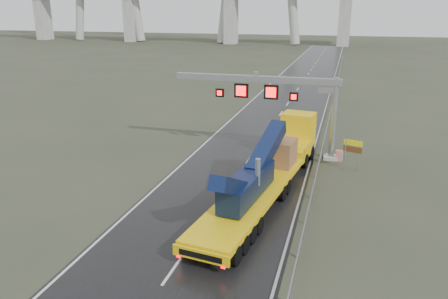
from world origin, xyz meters
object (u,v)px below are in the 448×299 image
(exit_sign_pair, at_px, (353,149))
(striped_barrier, at_px, (339,156))
(sign_gantry, at_px, (279,93))
(heavy_haul_truck, at_px, (273,163))

(exit_sign_pair, relative_size, striped_barrier, 2.72)
(sign_gantry, height_order, striped_barrier, sign_gantry)
(striped_barrier, bearing_deg, exit_sign_pair, -58.43)
(heavy_haul_truck, bearing_deg, sign_gantry, 104.08)
(exit_sign_pair, xyz_separation_m, striped_barrier, (-1.03, 2.11, -1.36))
(sign_gantry, distance_m, heavy_haul_truck, 8.49)
(sign_gantry, xyz_separation_m, exit_sign_pair, (6.53, -2.46, -3.77))
(heavy_haul_truck, xyz_separation_m, striped_barrier, (4.61, 7.21, -1.40))
(sign_gantry, bearing_deg, exit_sign_pair, -20.66)
(sign_gantry, relative_size, striped_barrier, 15.37)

